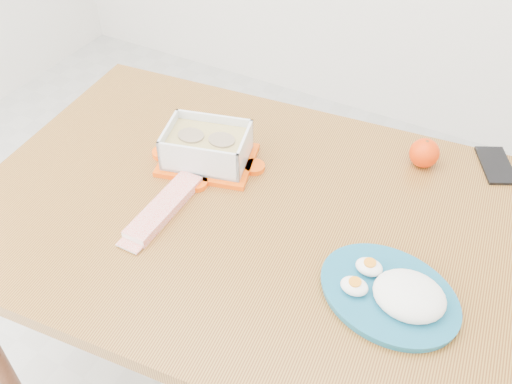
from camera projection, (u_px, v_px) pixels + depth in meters
The scene contains 6 objects.
dining_table at pixel (256, 237), 1.37m from camera, with size 1.41×1.01×0.75m.
food_container at pixel (207, 147), 1.41m from camera, with size 0.27×0.23×0.10m.
orange_fruit at pixel (424, 153), 1.41m from camera, with size 0.07×0.07×0.07m, color #E73D04.
rice_plate at pixel (396, 293), 1.11m from camera, with size 0.34×0.34×0.08m.
candy_bar at pixel (164, 207), 1.31m from camera, with size 0.24×0.06×0.02m, color red.
smartphone at pixel (496, 165), 1.43m from camera, with size 0.07×0.14×0.01m, color black.
Camera 1 is at (0.64, -0.65, 1.67)m, focal length 40.00 mm.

